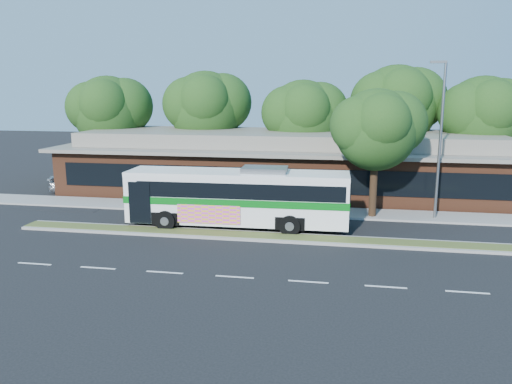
% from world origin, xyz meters
% --- Properties ---
extents(ground, '(120.00, 120.00, 0.00)m').
position_xyz_m(ground, '(0.00, 0.00, 0.00)').
color(ground, black).
rests_on(ground, ground).
extents(median_strip, '(26.00, 1.10, 0.15)m').
position_xyz_m(median_strip, '(0.00, 0.60, 0.07)').
color(median_strip, '#515926').
rests_on(median_strip, ground).
extents(sidewalk, '(44.00, 2.60, 0.12)m').
position_xyz_m(sidewalk, '(0.00, 6.40, 0.06)').
color(sidewalk, gray).
rests_on(sidewalk, ground).
extents(parking_lot, '(14.00, 12.00, 0.01)m').
position_xyz_m(parking_lot, '(-18.00, 10.00, 0.01)').
color(parking_lot, black).
rests_on(parking_lot, ground).
extents(plaza_building, '(33.20, 11.20, 4.45)m').
position_xyz_m(plaza_building, '(0.00, 12.99, 2.13)').
color(plaza_building, brown).
rests_on(plaza_building, ground).
extents(lamp_post, '(0.93, 0.18, 9.07)m').
position_xyz_m(lamp_post, '(9.56, 6.00, 4.90)').
color(lamp_post, slate).
rests_on(lamp_post, ground).
extents(tree_bg_a, '(6.47, 5.80, 8.63)m').
position_xyz_m(tree_bg_a, '(-14.58, 15.14, 5.87)').
color(tree_bg_a, black).
rests_on(tree_bg_a, ground).
extents(tree_bg_b, '(6.69, 6.00, 9.00)m').
position_xyz_m(tree_bg_b, '(-6.57, 16.14, 6.14)').
color(tree_bg_b, black).
rests_on(tree_bg_b, ground).
extents(tree_bg_c, '(6.24, 5.60, 8.26)m').
position_xyz_m(tree_bg_c, '(1.40, 15.13, 5.59)').
color(tree_bg_c, black).
rests_on(tree_bg_c, ground).
extents(tree_bg_d, '(6.91, 6.20, 9.37)m').
position_xyz_m(tree_bg_d, '(8.45, 16.15, 6.42)').
color(tree_bg_d, black).
rests_on(tree_bg_d, ground).
extents(tree_bg_e, '(6.47, 5.80, 8.50)m').
position_xyz_m(tree_bg_e, '(14.42, 15.14, 5.74)').
color(tree_bg_e, black).
rests_on(tree_bg_e, ground).
extents(transit_bus, '(12.21, 3.06, 3.41)m').
position_xyz_m(transit_bus, '(-1.41, 2.40, 1.90)').
color(transit_bus, white).
rests_on(transit_bus, ground).
extents(sedan, '(4.55, 3.09, 1.22)m').
position_xyz_m(sedan, '(-15.08, 9.78, 0.61)').
color(sedan, '#A3A5AA').
rests_on(sedan, ground).
extents(sidewalk_tree, '(5.27, 4.73, 7.59)m').
position_xyz_m(sidewalk_tree, '(6.34, 5.93, 5.33)').
color(sidewalk_tree, black).
rests_on(sidewalk_tree, ground).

